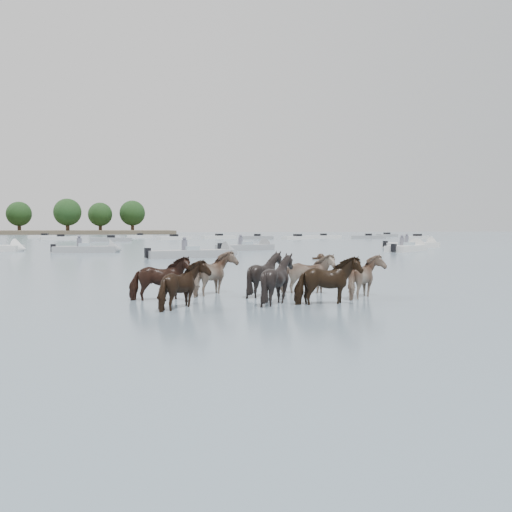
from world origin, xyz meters
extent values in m
plane|color=#4D606E|center=(0.00, 0.00, 0.00)|extent=(400.00, 400.00, 0.00)
imported|color=black|center=(-1.65, 0.06, 0.50)|extent=(1.60, 0.77, 1.33)
imported|color=#796452|center=(-0.03, 0.91, 0.54)|extent=(1.52, 1.66, 1.40)
imported|color=black|center=(1.26, 0.38, 0.54)|extent=(1.31, 1.17, 1.40)
imported|color=#7E6455|center=(2.58, 0.69, 0.50)|extent=(1.69, 1.06, 1.32)
imported|color=black|center=(-1.14, -1.53, 0.48)|extent=(1.40, 1.53, 1.30)
imported|color=black|center=(1.19, -1.19, 0.54)|extent=(1.41, 1.28, 1.41)
imported|color=black|center=(2.33, -1.63, 0.52)|extent=(1.66, 0.82, 1.37)
imported|color=#88715C|center=(3.85, -0.67, 0.50)|extent=(1.51, 1.62, 1.33)
sphere|color=black|center=(8.75, 16.76, 0.12)|extent=(0.44, 0.44, 0.44)
cube|color=black|center=(8.50, 16.76, 0.02)|extent=(0.50, 0.22, 0.18)
cube|color=gray|center=(-5.69, 28.90, 0.20)|extent=(4.58, 1.74, 0.55)
cone|color=gray|center=(-3.42, 28.83, 0.20)|extent=(0.95, 1.63, 1.60)
cube|color=#99ADB7|center=(-5.69, 28.90, 0.55)|extent=(0.83, 1.14, 0.35)
cube|color=black|center=(-7.96, 28.97, 0.35)|extent=(0.36, 0.36, 0.60)
cylinder|color=#595966|center=(-6.09, 28.90, 0.75)|extent=(0.36, 0.36, 0.70)
sphere|color=#595966|center=(-6.09, 28.90, 1.20)|extent=(0.24, 0.24, 0.24)
cube|color=gray|center=(1.35, 20.18, 0.20)|extent=(5.70, 2.66, 0.55)
cone|color=gray|center=(4.04, 20.73, 0.20)|extent=(1.20, 1.75, 1.60)
cube|color=#99ADB7|center=(1.35, 20.18, 0.55)|extent=(1.01, 1.26, 0.35)
cube|color=black|center=(-1.34, 19.63, 0.35)|extent=(0.41, 0.41, 0.60)
cylinder|color=#595966|center=(0.95, 20.18, 0.75)|extent=(0.36, 0.36, 0.70)
sphere|color=#595966|center=(0.95, 20.18, 1.20)|extent=(0.24, 0.24, 0.24)
cube|color=gray|center=(6.93, 30.09, 0.20)|extent=(5.23, 3.65, 0.55)
cone|color=gray|center=(9.19, 31.20, 0.20)|extent=(1.51, 1.83, 1.60)
cube|color=#99ADB7|center=(6.93, 30.09, 0.55)|extent=(1.21, 1.36, 0.35)
cube|color=black|center=(4.67, 28.99, 0.35)|extent=(0.47, 0.47, 0.60)
cylinder|color=#595966|center=(6.53, 30.09, 0.75)|extent=(0.36, 0.36, 0.70)
sphere|color=#595966|center=(6.53, 30.09, 1.20)|extent=(0.24, 0.24, 0.24)
cube|color=silver|center=(18.99, 25.36, 0.20)|extent=(4.84, 4.40, 0.55)
cone|color=silver|center=(20.90, 26.94, 0.20)|extent=(1.71, 1.81, 1.60)
cube|color=#99ADB7|center=(18.99, 25.36, 0.55)|extent=(1.33, 1.37, 0.35)
cube|color=black|center=(17.09, 23.77, 0.35)|extent=(0.49, 0.49, 0.60)
cylinder|color=#595966|center=(18.59, 25.36, 0.75)|extent=(0.36, 0.36, 0.70)
sphere|color=#595966|center=(18.59, 25.36, 1.20)|extent=(0.24, 0.24, 0.24)
cube|color=silver|center=(23.28, 32.56, 0.20)|extent=(5.45, 2.01, 0.55)
cone|color=silver|center=(25.95, 32.77, 0.20)|extent=(1.02, 1.66, 1.60)
cube|color=#99ADB7|center=(23.28, 32.56, 0.55)|extent=(0.88, 1.18, 0.35)
cube|color=black|center=(20.61, 32.36, 0.35)|extent=(0.38, 0.38, 0.60)
cylinder|color=#595966|center=(22.88, 32.56, 0.75)|extent=(0.36, 0.36, 0.70)
sphere|color=#595966|center=(22.88, 32.56, 1.20)|extent=(0.24, 0.24, 0.24)
cone|color=silver|center=(-10.88, 32.40, 0.20)|extent=(1.31, 1.79, 1.60)
cube|color=silver|center=(-16.68, 86.68, 0.22)|extent=(5.55, 2.31, 0.60)
cube|color=black|center=(-16.68, 86.68, 0.60)|extent=(1.14, 1.14, 0.50)
cube|color=silver|center=(-12.47, 72.50, 0.22)|extent=(5.95, 2.91, 0.60)
cube|color=black|center=(-12.47, 72.50, 0.60)|extent=(1.22, 1.22, 0.50)
cube|color=gray|center=(-4.80, 62.11, 0.22)|extent=(5.48, 1.80, 0.60)
cube|color=black|center=(-4.80, 62.11, 0.60)|extent=(1.05, 1.05, 0.50)
cube|color=silver|center=(-0.60, 84.56, 0.22)|extent=(4.53, 1.98, 0.60)
cube|color=black|center=(-0.60, 84.56, 0.60)|extent=(1.10, 1.10, 0.50)
cube|color=silver|center=(4.17, 69.42, 0.22)|extent=(5.32, 3.34, 0.60)
cube|color=black|center=(4.17, 69.42, 0.60)|extent=(1.30, 1.30, 0.50)
cube|color=silver|center=(11.98, 75.23, 0.22)|extent=(6.01, 3.14, 0.60)
cube|color=black|center=(11.98, 75.23, 0.60)|extent=(1.25, 1.25, 0.50)
cube|color=gray|center=(17.47, 70.87, 0.22)|extent=(5.28, 3.14, 0.60)
cube|color=black|center=(17.47, 70.87, 0.60)|extent=(1.28, 1.28, 0.50)
cube|color=silver|center=(23.13, 67.57, 0.22)|extent=(5.38, 3.26, 0.60)
cube|color=black|center=(23.13, 67.57, 0.60)|extent=(1.29, 1.29, 0.50)
cube|color=silver|center=(29.53, 73.52, 0.22)|extent=(6.14, 2.38, 0.60)
cube|color=black|center=(29.53, 73.52, 0.60)|extent=(1.14, 1.14, 0.50)
cube|color=gray|center=(36.64, 71.14, 0.22)|extent=(5.74, 2.87, 0.60)
cube|color=black|center=(36.64, 71.14, 0.60)|extent=(1.22, 1.22, 0.50)
cube|color=silver|center=(41.93, 64.46, 0.22)|extent=(5.71, 3.48, 0.60)
cube|color=black|center=(41.93, 64.46, 0.60)|extent=(1.30, 1.30, 0.50)
cube|color=gray|center=(48.17, 87.59, 0.22)|extent=(5.13, 3.33, 0.60)
cube|color=black|center=(48.17, 87.59, 0.60)|extent=(1.31, 1.31, 0.50)
cylinder|color=#382619|center=(-33.67, 157.41, 1.60)|extent=(1.00, 1.00, 3.21)
sphere|color=black|center=(-33.67, 157.41, 5.79)|extent=(7.12, 7.12, 7.12)
cylinder|color=#382619|center=(-18.71, 142.56, 1.66)|extent=(1.00, 1.00, 3.32)
sphere|color=black|center=(-18.71, 142.56, 5.99)|extent=(7.37, 7.37, 7.37)
cylinder|color=#382619|center=(-10.88, 156.87, 1.59)|extent=(1.00, 1.00, 3.19)
sphere|color=black|center=(-10.88, 156.87, 5.76)|extent=(7.09, 7.09, 7.09)
cylinder|color=#382619|center=(-1.44, 157.87, 1.72)|extent=(1.00, 1.00, 3.45)
sphere|color=black|center=(-1.44, 157.87, 6.22)|extent=(7.66, 7.66, 7.66)
camera|label=1|loc=(-2.41, -14.37, 1.91)|focal=38.61mm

